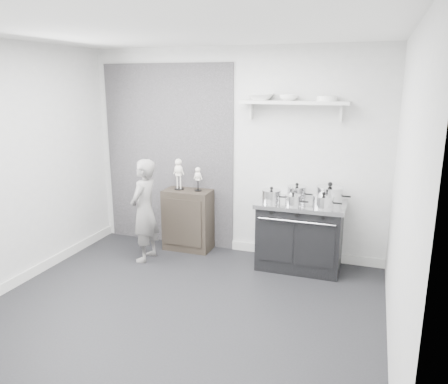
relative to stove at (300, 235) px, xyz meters
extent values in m
plane|color=black|center=(-0.97, -1.48, -0.43)|extent=(4.00, 4.00, 0.00)
cube|color=#BCBCB9|center=(-0.97, 0.32, 0.92)|extent=(4.00, 0.02, 2.70)
cube|color=#BCBCB9|center=(-0.97, -3.28, 0.92)|extent=(4.00, 0.02, 2.70)
cube|color=#BCBCB9|center=(-2.97, -1.48, 0.92)|extent=(0.02, 3.60, 2.70)
cube|color=#BCBCB9|center=(1.03, -1.48, 0.92)|extent=(0.02, 3.60, 2.70)
cube|color=silver|center=(-0.97, -1.48, 2.27)|extent=(4.00, 3.60, 0.02)
cube|color=black|center=(-1.92, 0.31, 0.82)|extent=(1.90, 0.02, 2.50)
cube|color=silver|center=(0.03, 0.30, -0.37)|extent=(2.00, 0.03, 0.12)
cube|color=silver|center=(-2.95, -1.48, -0.37)|extent=(0.03, 3.60, 0.12)
cube|color=silver|center=(-0.17, 0.19, 1.59)|extent=(1.30, 0.26, 0.04)
cube|color=silver|center=(-0.72, 0.26, 1.47)|extent=(0.03, 0.12, 0.20)
cube|color=silver|center=(0.38, 0.26, 1.47)|extent=(0.03, 0.12, 0.20)
cube|color=black|center=(0.00, 0.00, -0.03)|extent=(0.99, 0.60, 0.80)
cube|color=silver|center=(0.00, 0.00, 0.39)|extent=(1.05, 0.64, 0.05)
cube|color=black|center=(-0.24, -0.29, -0.01)|extent=(0.42, 0.02, 0.52)
cube|color=black|center=(0.24, -0.29, -0.01)|extent=(0.42, 0.02, 0.52)
cylinder|color=silver|center=(0.00, -0.32, 0.27)|extent=(0.89, 0.02, 0.02)
cylinder|color=black|center=(-0.30, -0.31, 0.35)|extent=(0.04, 0.03, 0.04)
cylinder|color=black|center=(0.00, -0.31, 0.35)|extent=(0.04, 0.03, 0.04)
cylinder|color=black|center=(0.30, -0.31, 0.35)|extent=(0.04, 0.03, 0.04)
cube|color=black|center=(-1.56, 0.13, -0.01)|extent=(0.64, 0.38, 0.84)
imported|color=slate|center=(-1.93, -0.40, 0.24)|extent=(0.32, 0.49, 1.33)
cylinder|color=silver|center=(-0.36, -0.07, 0.48)|extent=(0.22, 0.22, 0.13)
cylinder|color=silver|center=(-0.36, -0.07, 0.55)|extent=(0.23, 0.23, 0.01)
sphere|color=black|center=(-0.36, -0.07, 0.58)|extent=(0.04, 0.04, 0.04)
cylinder|color=black|center=(-0.21, -0.07, 0.48)|extent=(0.10, 0.02, 0.02)
cylinder|color=silver|center=(-0.08, 0.10, 0.50)|extent=(0.23, 0.23, 0.16)
cylinder|color=silver|center=(-0.08, 0.10, 0.58)|extent=(0.24, 0.24, 0.02)
sphere|color=black|center=(-0.08, 0.10, 0.61)|extent=(0.04, 0.04, 0.04)
cylinder|color=black|center=(0.08, 0.10, 0.50)|extent=(0.10, 0.02, 0.02)
cylinder|color=silver|center=(0.32, 0.09, 0.51)|extent=(0.31, 0.31, 0.18)
cylinder|color=silver|center=(0.32, 0.09, 0.61)|extent=(0.32, 0.32, 0.02)
sphere|color=black|center=(0.32, 0.09, 0.65)|extent=(0.06, 0.06, 0.06)
cylinder|color=black|center=(0.52, 0.09, 0.51)|extent=(0.10, 0.02, 0.02)
cylinder|color=silver|center=(0.27, -0.15, 0.48)|extent=(0.24, 0.24, 0.13)
cylinder|color=silver|center=(0.27, -0.15, 0.55)|extent=(0.25, 0.25, 0.01)
sphere|color=black|center=(0.27, -0.15, 0.58)|extent=(0.04, 0.04, 0.04)
cylinder|color=black|center=(0.44, -0.15, 0.48)|extent=(0.10, 0.02, 0.02)
cylinder|color=silver|center=(-0.07, -0.17, 0.47)|extent=(0.18, 0.18, 0.11)
cylinder|color=silver|center=(-0.07, -0.17, 0.54)|extent=(0.19, 0.19, 0.01)
sphere|color=black|center=(-0.07, -0.17, 0.56)|extent=(0.03, 0.03, 0.03)
cylinder|color=black|center=(0.06, -0.17, 0.47)|extent=(0.10, 0.02, 0.02)
imported|color=white|center=(-0.58, 0.19, 1.65)|extent=(0.32, 0.32, 0.08)
imported|color=white|center=(-0.24, 0.19, 1.65)|extent=(0.23, 0.23, 0.07)
cylinder|color=white|center=(0.21, 0.19, 1.64)|extent=(0.23, 0.23, 0.06)
camera|label=1|loc=(0.77, -5.12, 1.84)|focal=35.00mm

